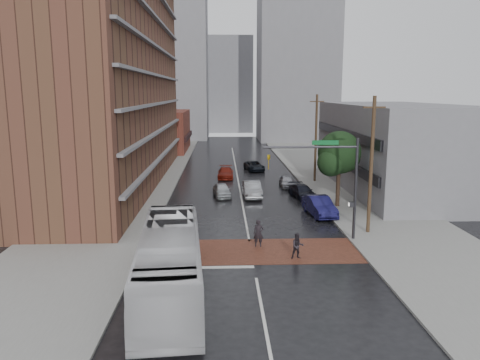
{
  "coord_description": "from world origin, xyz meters",
  "views": [
    {
      "loc": [
        -1.85,
        -28.62,
        10.26
      ],
      "look_at": [
        -0.48,
        7.13,
        3.5
      ],
      "focal_mm": 35.0,
      "sensor_mm": 36.0,
      "label": 1
    }
  ],
  "objects": [
    {
      "name": "crosswalk",
      "position": [
        0.0,
        0.5,
        0.01
      ],
      "size": [
        14.0,
        5.0,
        0.02
      ],
      "primitive_type": "cube",
      "color": "brown",
      "rests_on": "ground"
    },
    {
      "name": "sidewalk_east",
      "position": [
        11.5,
        25.0,
        0.07
      ],
      "size": [
        9.0,
        90.0,
        0.15
      ],
      "primitive_type": "cube",
      "color": "gray",
      "rests_on": "ground"
    },
    {
      "name": "car_travel_a",
      "position": [
        -1.92,
        16.8,
        0.66
      ],
      "size": [
        2.06,
        4.07,
        1.33
      ],
      "primitive_type": "imported",
      "rotation": [
        0.0,
        0.0,
        0.13
      ],
      "color": "#B3B8BC",
      "rests_on": "ground"
    },
    {
      "name": "car_travel_b",
      "position": [
        1.08,
        16.41,
        0.79
      ],
      "size": [
        1.82,
        4.83,
        1.57
      ],
      "primitive_type": "imported",
      "rotation": [
        0.0,
        0.0,
        0.03
      ],
      "color": "#9A9DA1",
      "rests_on": "ground"
    },
    {
      "name": "distant_tower_center",
      "position": [
        0.0,
        95.0,
        12.0
      ],
      "size": [
        12.0,
        10.0,
        24.0
      ],
      "primitive_type": "cube",
      "color": "gray",
      "rests_on": "ground"
    },
    {
      "name": "suv_travel",
      "position": [
        2.38,
        32.28,
        0.63
      ],
      "size": [
        2.84,
        4.85,
        1.27
      ],
      "primitive_type": "imported",
      "rotation": [
        0.0,
        0.0,
        0.17
      ],
      "color": "black",
      "rests_on": "ground"
    },
    {
      "name": "car_parked_mid",
      "position": [
        5.99,
        16.0,
        0.63
      ],
      "size": [
        2.56,
        4.6,
        1.26
      ],
      "primitive_type": "imported",
      "rotation": [
        0.0,
        0.0,
        0.19
      ],
      "color": "black",
      "rests_on": "ground"
    },
    {
      "name": "utility_pole_far",
      "position": [
        8.8,
        24.0,
        5.14
      ],
      "size": [
        1.6,
        0.26,
        10.0
      ],
      "color": "#473321",
      "rests_on": "ground"
    },
    {
      "name": "apartment_block",
      "position": [
        -14.0,
        24.0,
        14.0
      ],
      "size": [
        10.0,
        44.0,
        28.0
      ],
      "primitive_type": "cube",
      "color": "#573124",
      "rests_on": "ground"
    },
    {
      "name": "pedestrian_b",
      "position": [
        2.8,
        -0.98,
        0.82
      ],
      "size": [
        0.84,
        0.68,
        1.63
      ],
      "primitive_type": "imported",
      "rotation": [
        0.0,
        0.0,
        0.09
      ],
      "color": "black",
      "rests_on": "ground"
    },
    {
      "name": "building_east",
      "position": [
        16.5,
        20.0,
        4.5
      ],
      "size": [
        11.0,
        26.0,
        9.0
      ],
      "primitive_type": "cube",
      "color": "gray",
      "rests_on": "ground"
    },
    {
      "name": "sidewalk_west",
      "position": [
        -11.5,
        25.0,
        0.07
      ],
      "size": [
        9.0,
        90.0,
        0.15
      ],
      "primitive_type": "cube",
      "color": "gray",
      "rests_on": "ground"
    },
    {
      "name": "car_parked_near",
      "position": [
        6.3,
        9.29,
        0.81
      ],
      "size": [
        2.33,
        5.09,
        1.62
      ],
      "primitive_type": "imported",
      "rotation": [
        0.0,
        0.0,
        0.13
      ],
      "color": "#17154C",
      "rests_on": "ground"
    },
    {
      "name": "storefront_west",
      "position": [
        -12.0,
        54.0,
        3.5
      ],
      "size": [
        8.0,
        16.0,
        7.0
      ],
      "primitive_type": "cube",
      "color": "brown",
      "rests_on": "ground"
    },
    {
      "name": "transit_bus",
      "position": [
        -4.54,
        -6.08,
        1.77
      ],
      "size": [
        3.96,
        12.92,
        3.54
      ],
      "primitive_type": "imported",
      "rotation": [
        0.0,
        0.0,
        0.08
      ],
      "color": "silver",
      "rests_on": "ground"
    },
    {
      "name": "signal_mast",
      "position": [
        5.85,
        2.5,
        4.73
      ],
      "size": [
        6.5,
        0.3,
        7.2
      ],
      "color": "#2D2D33",
      "rests_on": "ground"
    },
    {
      "name": "distant_tower_east",
      "position": [
        14.0,
        72.0,
        18.0
      ],
      "size": [
        16.0,
        14.0,
        36.0
      ],
      "primitive_type": "cube",
      "color": "gray",
      "rests_on": "ground"
    },
    {
      "name": "car_travel_c",
      "position": [
        -1.46,
        26.96,
        0.66
      ],
      "size": [
        1.95,
        4.57,
        1.31
      ],
      "primitive_type": "imported",
      "rotation": [
        0.0,
        0.0,
        -0.03
      ],
      "color": "maroon",
      "rests_on": "ground"
    },
    {
      "name": "car_parked_far",
      "position": [
        5.2,
        21.33,
        0.63
      ],
      "size": [
        1.57,
        3.74,
        1.26
      ],
      "primitive_type": "imported",
      "rotation": [
        0.0,
        0.0,
        -0.02
      ],
      "color": "#9B9CA2",
      "rests_on": "ground"
    },
    {
      "name": "ground",
      "position": [
        0.0,
        0.0,
        0.0
      ],
      "size": [
        160.0,
        160.0,
        0.0
      ],
      "primitive_type": "plane",
      "color": "black",
      "rests_on": "ground"
    },
    {
      "name": "street_tree",
      "position": [
        8.52,
        12.03,
        4.73
      ],
      "size": [
        4.2,
        4.1,
        6.9
      ],
      "color": "#332319",
      "rests_on": "ground"
    },
    {
      "name": "utility_pole_near",
      "position": [
        8.8,
        4.0,
        5.14
      ],
      "size": [
        1.6,
        0.26,
        10.0
      ],
      "color": "#473321",
      "rests_on": "ground"
    },
    {
      "name": "pedestrian_a",
      "position": [
        0.54,
        1.42,
        0.93
      ],
      "size": [
        0.71,
        0.5,
        1.85
      ],
      "primitive_type": "imported",
      "rotation": [
        0.0,
        0.0,
        -0.09
      ],
      "color": "black",
      "rests_on": "ground"
    },
    {
      "name": "distant_tower_west",
      "position": [
        -14.0,
        78.0,
        16.0
      ],
      "size": [
        18.0,
        16.0,
        32.0
      ],
      "primitive_type": "cube",
      "color": "gray",
      "rests_on": "ground"
    }
  ]
}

